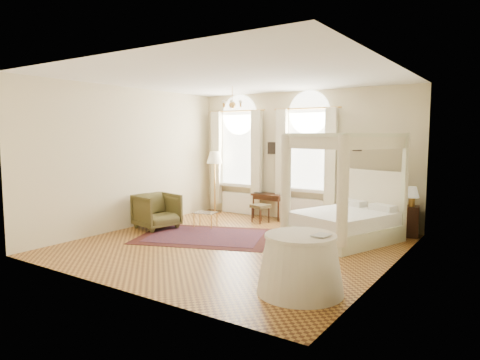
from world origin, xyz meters
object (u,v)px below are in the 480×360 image
object	(u,v)px
armchair	(157,211)
coffee_table	(205,214)
writing_desk	(269,197)
side_table	(300,264)
floor_lamp	(215,161)
nightstand	(407,221)
stool	(260,208)
canopy_bed	(343,217)

from	to	relation	value
armchair	coffee_table	size ratio (longest dim) A/B	1.53
writing_desk	side_table	xyz separation A→B (m)	(3.01, -4.36, -0.16)
writing_desk	floor_lamp	distance (m)	1.92
nightstand	floor_lamp	bearing A→B (deg)	-178.42
armchair	side_table	xyz separation A→B (m)	(4.64, -1.88, -0.00)
stool	armchair	distance (m)	2.56
canopy_bed	coffee_table	xyz separation A→B (m)	(-3.20, -0.57, -0.18)
nightstand	side_table	bearing A→B (deg)	-95.91
canopy_bed	side_table	size ratio (longest dim) A/B	2.04
floor_lamp	side_table	distance (m)	6.41
canopy_bed	nightstand	bearing A→B (deg)	49.44
nightstand	coffee_table	distance (m)	4.56
stool	side_table	xyz separation A→B (m)	(2.95, -3.81, 0.03)
nightstand	coffee_table	world-z (taller)	nightstand
armchair	coffee_table	distance (m)	1.14
floor_lamp	stool	bearing A→B (deg)	-13.04
nightstand	stool	size ratio (longest dim) A/B	1.34
writing_desk	stool	distance (m)	0.58
nightstand	floor_lamp	distance (m)	5.28
coffee_table	writing_desk	bearing A→B (deg)	66.88
floor_lamp	side_table	world-z (taller)	floor_lamp
stool	coffee_table	world-z (taller)	stool
side_table	stool	bearing A→B (deg)	127.75
coffee_table	side_table	distance (m)	4.58
floor_lamp	side_table	bearing A→B (deg)	-41.91
coffee_table	floor_lamp	world-z (taller)	floor_lamp
armchair	writing_desk	bearing A→B (deg)	-20.83
armchair	floor_lamp	bearing A→B (deg)	13.95
writing_desk	side_table	bearing A→B (deg)	-55.35
stool	armchair	world-z (taller)	armchair
writing_desk	side_table	distance (m)	5.30
canopy_bed	coffee_table	size ratio (longest dim) A/B	4.18
coffee_table	floor_lamp	xyz separation A→B (m)	(-0.94, 1.61, 1.15)
canopy_bed	stool	distance (m)	2.48
writing_desk	floor_lamp	xyz separation A→B (m)	(-1.69, -0.14, 0.92)
coffee_table	stool	bearing A→B (deg)	56.08
canopy_bed	floor_lamp	world-z (taller)	canopy_bed
nightstand	coffee_table	size ratio (longest dim) A/B	1.12
canopy_bed	side_table	xyz separation A→B (m)	(0.56, -3.18, -0.10)
nightstand	armchair	world-z (taller)	armchair
writing_desk	side_table	size ratio (longest dim) A/B	0.74
stool	writing_desk	bearing A→B (deg)	96.39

